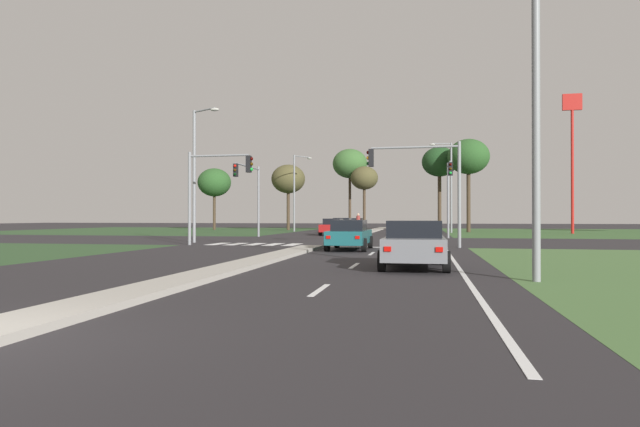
{
  "coord_description": "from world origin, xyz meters",
  "views": [
    {
      "loc": [
        5.77,
        -5.63,
        1.62
      ],
      "look_at": [
        -1.53,
        31.87,
        1.87
      ],
      "focal_mm": 30.05,
      "sensor_mm": 36.0,
      "label": 1
    }
  ],
  "objects_px": {
    "car_black_second": "(342,225)",
    "treeline_second": "(288,179)",
    "pedestrian_at_median": "(358,221)",
    "car_teal_third": "(350,234)",
    "treeline_sixth": "(468,157)",
    "car_grey_fifth": "(414,244)",
    "traffic_signal_far_left": "(250,186)",
    "treeline_fifth": "(439,163)",
    "treeline_near": "(214,183)",
    "street_lamp_near": "(528,42)",
    "street_lamp_second": "(196,168)",
    "fastfood_pole_sign": "(572,133)",
    "treeline_third": "(350,164)",
    "street_lamp_third": "(449,182)",
    "car_silver_fourth": "(355,224)",
    "street_lamp_fourth": "(296,188)",
    "car_red_near": "(333,227)",
    "treeline_fourth": "(364,179)",
    "traffic_signal_near_right": "(424,175)",
    "traffic_signal_near_left": "(213,181)",
    "traffic_signal_far_right": "(449,186)"
  },
  "relations": [
    {
      "from": "treeline_third",
      "to": "street_lamp_fourth",
      "type": "bearing_deg",
      "value": -131.47
    },
    {
      "from": "car_grey_fifth",
      "to": "pedestrian_at_median",
      "type": "relative_size",
      "value": 2.3
    },
    {
      "from": "traffic_signal_near_right",
      "to": "fastfood_pole_sign",
      "type": "xyz_separation_m",
      "value": [
        14.25,
        27.0,
        5.92
      ]
    },
    {
      "from": "car_red_near",
      "to": "car_grey_fifth",
      "type": "relative_size",
      "value": 1.06
    },
    {
      "from": "fastfood_pole_sign",
      "to": "traffic_signal_near_left",
      "type": "bearing_deg",
      "value": -134.16
    },
    {
      "from": "traffic_signal_far_right",
      "to": "treeline_near",
      "type": "bearing_deg",
      "value": 140.04
    },
    {
      "from": "car_black_second",
      "to": "traffic_signal_near_left",
      "type": "bearing_deg",
      "value": 80.45
    },
    {
      "from": "street_lamp_second",
      "to": "pedestrian_at_median",
      "type": "distance_m",
      "value": 17.64
    },
    {
      "from": "car_red_near",
      "to": "street_lamp_fourth",
      "type": "bearing_deg",
      "value": -61.93
    },
    {
      "from": "fastfood_pole_sign",
      "to": "traffic_signal_near_right",
      "type": "bearing_deg",
      "value": -117.82
    },
    {
      "from": "treeline_second",
      "to": "traffic_signal_far_left",
      "type": "bearing_deg",
      "value": -82.5
    },
    {
      "from": "car_grey_fifth",
      "to": "traffic_signal_far_left",
      "type": "height_order",
      "value": "traffic_signal_far_left"
    },
    {
      "from": "pedestrian_at_median",
      "to": "treeline_near",
      "type": "relative_size",
      "value": 0.23
    },
    {
      "from": "car_black_second",
      "to": "treeline_third",
      "type": "height_order",
      "value": "treeline_third"
    },
    {
      "from": "traffic_signal_far_left",
      "to": "street_lamp_fourth",
      "type": "xyz_separation_m",
      "value": [
        -0.78,
        18.43,
        0.82
      ]
    },
    {
      "from": "traffic_signal_near_right",
      "to": "car_grey_fifth",
      "type": "bearing_deg",
      "value": -91.52
    },
    {
      "from": "street_lamp_third",
      "to": "treeline_near",
      "type": "xyz_separation_m",
      "value": [
        -28.85,
        8.11,
        0.85
      ]
    },
    {
      "from": "pedestrian_at_median",
      "to": "treeline_second",
      "type": "distance_m",
      "value": 21.56
    },
    {
      "from": "traffic_signal_near_right",
      "to": "fastfood_pole_sign",
      "type": "relative_size",
      "value": 0.41
    },
    {
      "from": "car_teal_third",
      "to": "street_lamp_fourth",
      "type": "height_order",
      "value": "street_lamp_fourth"
    },
    {
      "from": "treeline_sixth",
      "to": "car_grey_fifth",
      "type": "bearing_deg",
      "value": -96.78
    },
    {
      "from": "car_grey_fifth",
      "to": "car_black_second",
      "type": "bearing_deg",
      "value": 102.22
    },
    {
      "from": "car_grey_fifth",
      "to": "traffic_signal_near_right",
      "type": "distance_m",
      "value": 12.27
    },
    {
      "from": "treeline_third",
      "to": "treeline_fifth",
      "type": "relative_size",
      "value": 1.03
    },
    {
      "from": "car_black_second",
      "to": "treeline_near",
      "type": "bearing_deg",
      "value": -32.73
    },
    {
      "from": "street_lamp_near",
      "to": "fastfood_pole_sign",
      "type": "distance_m",
      "value": 43.54
    },
    {
      "from": "fastfood_pole_sign",
      "to": "street_lamp_second",
      "type": "bearing_deg",
      "value": -139.3
    },
    {
      "from": "car_red_near",
      "to": "fastfood_pole_sign",
      "type": "height_order",
      "value": "fastfood_pole_sign"
    },
    {
      "from": "car_black_second",
      "to": "treeline_fourth",
      "type": "distance_m",
      "value": 11.52
    },
    {
      "from": "car_grey_fifth",
      "to": "traffic_signal_near_left",
      "type": "height_order",
      "value": "traffic_signal_near_left"
    },
    {
      "from": "car_teal_third",
      "to": "street_lamp_third",
      "type": "distance_m",
      "value": 31.06
    },
    {
      "from": "car_grey_fifth",
      "to": "treeline_third",
      "type": "relative_size",
      "value": 0.42
    },
    {
      "from": "treeline_near",
      "to": "treeline_third",
      "type": "xyz_separation_m",
      "value": [
        17.43,
        0.13,
        2.07
      ]
    },
    {
      "from": "street_lamp_fourth",
      "to": "treeline_third",
      "type": "xyz_separation_m",
      "value": [
        5.31,
        6.0,
        3.21
      ]
    },
    {
      "from": "car_black_second",
      "to": "traffic_signal_near_left",
      "type": "height_order",
      "value": "traffic_signal_near_left"
    },
    {
      "from": "car_black_second",
      "to": "treeline_second",
      "type": "height_order",
      "value": "treeline_second"
    },
    {
      "from": "car_silver_fourth",
      "to": "street_lamp_second",
      "type": "bearing_deg",
      "value": 78.58
    },
    {
      "from": "street_lamp_second",
      "to": "treeline_fourth",
      "type": "xyz_separation_m",
      "value": [
        7.21,
        31.16,
        1.43
      ]
    },
    {
      "from": "car_black_second",
      "to": "traffic_signal_far_right",
      "type": "relative_size",
      "value": 0.8
    },
    {
      "from": "treeline_third",
      "to": "traffic_signal_far_left",
      "type": "bearing_deg",
      "value": -100.48
    },
    {
      "from": "car_silver_fourth",
      "to": "pedestrian_at_median",
      "type": "height_order",
      "value": "pedestrian_at_median"
    },
    {
      "from": "street_lamp_near",
      "to": "street_lamp_second",
      "type": "relative_size",
      "value": 1.3
    },
    {
      "from": "car_teal_third",
      "to": "treeline_second",
      "type": "relative_size",
      "value": 0.57
    },
    {
      "from": "traffic_signal_near_left",
      "to": "treeline_fourth",
      "type": "distance_m",
      "value": 34.22
    },
    {
      "from": "car_teal_third",
      "to": "street_lamp_near",
      "type": "relative_size",
      "value": 0.42
    },
    {
      "from": "traffic_signal_near_left",
      "to": "street_lamp_third",
      "type": "relative_size",
      "value": 0.58
    },
    {
      "from": "car_grey_fifth",
      "to": "pedestrian_at_median",
      "type": "xyz_separation_m",
      "value": [
        -5.37,
        29.55,
        0.47
      ]
    },
    {
      "from": "traffic_signal_far_left",
      "to": "treeline_fifth",
      "type": "height_order",
      "value": "treeline_fifth"
    },
    {
      "from": "street_lamp_near",
      "to": "treeline_second",
      "type": "height_order",
      "value": "street_lamp_near"
    },
    {
      "from": "pedestrian_at_median",
      "to": "car_teal_third",
      "type": "bearing_deg",
      "value": 107.57
    }
  ]
}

